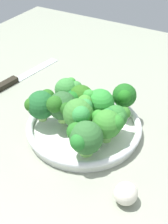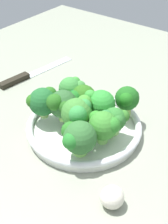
# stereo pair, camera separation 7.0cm
# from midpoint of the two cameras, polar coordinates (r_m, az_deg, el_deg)

# --- Properties ---
(ground_plane) EXTENTS (1.30, 1.30, 0.03)m
(ground_plane) POSITION_cam_midpoint_polar(r_m,az_deg,el_deg) (0.76, 4.16, -3.63)
(ground_plane) COLOR gray
(bowl) EXTENTS (0.27, 0.27, 0.03)m
(bowl) POSITION_cam_midpoint_polar(r_m,az_deg,el_deg) (0.73, 2.76, -2.88)
(bowl) COLOR white
(bowl) RESTS_ON ground_plane
(broccoli_floret_0) EXTENTS (0.06, 0.06, 0.07)m
(broccoli_floret_0) POSITION_cam_midpoint_polar(r_m,az_deg,el_deg) (0.73, 10.61, 2.24)
(broccoli_floret_0) COLOR #87B44D
(broccoli_floret_0) RESTS_ON bowl
(broccoli_floret_1) EXTENTS (0.08, 0.08, 0.08)m
(broccoli_floret_1) POSITION_cam_midpoint_polar(r_m,az_deg,el_deg) (0.62, 2.14, -4.77)
(broccoli_floret_1) COLOR #82C557
(broccoli_floret_1) RESTS_ON bowl
(broccoli_floret_2) EXTENTS (0.08, 0.07, 0.08)m
(broccoli_floret_2) POSITION_cam_midpoint_polar(r_m,az_deg,el_deg) (0.67, 1.64, -0.06)
(broccoli_floret_2) COLOR #99D771
(broccoli_floret_2) RESTS_ON bowl
(broccoli_floret_3) EXTENTS (0.06, 0.06, 0.07)m
(broccoli_floret_3) POSITION_cam_midpoint_polar(r_m,az_deg,el_deg) (0.76, 0.43, 4.23)
(broccoli_floret_3) COLOR #7DBD5C
(broccoli_floret_3) RESTS_ON bowl
(broccoli_floret_4) EXTENTS (0.07, 0.07, 0.07)m
(broccoli_floret_4) POSITION_cam_midpoint_polar(r_m,az_deg,el_deg) (0.72, -4.75, 1.88)
(broccoli_floret_4) COLOR #A0CC6D
(broccoli_floret_4) RESTS_ON bowl
(broccoli_floret_5) EXTENTS (0.07, 0.06, 0.07)m
(broccoli_floret_5) POSITION_cam_midpoint_polar(r_m,az_deg,el_deg) (0.74, 2.23, 2.48)
(broccoli_floret_5) COLOR #7ABC4F
(broccoli_floret_5) RESTS_ON bowl
(broccoli_floret_6) EXTENTS (0.06, 0.07, 0.07)m
(broccoli_floret_6) POSITION_cam_midpoint_polar(r_m,az_deg,el_deg) (0.65, 6.71, -2.47)
(broccoli_floret_6) COLOR #77B753
(broccoli_floret_6) RESTS_ON bowl
(broccoli_floret_7) EXTENTS (0.07, 0.07, 0.08)m
(broccoli_floret_7) POSITION_cam_midpoint_polar(r_m,az_deg,el_deg) (0.70, -1.08, 1.21)
(broccoli_floret_7) COLOR #9DD863
(broccoli_floret_7) RESTS_ON bowl
(broccoli_floret_8) EXTENTS (0.07, 0.07, 0.07)m
(broccoli_floret_8) POSITION_cam_midpoint_polar(r_m,az_deg,el_deg) (0.71, 5.68, 1.43)
(broccoli_floret_8) COLOR #89C966
(broccoli_floret_8) RESTS_ON bowl
(broccoli_floret_9) EXTENTS (0.05, 0.05, 0.06)m
(broccoli_floret_9) POSITION_cam_midpoint_polar(r_m,az_deg,el_deg) (0.67, 8.72, -1.55)
(broccoli_floret_9) COLOR #91D065
(broccoli_floret_9) RESTS_ON bowl
(knife) EXTENTS (0.27, 0.06, 0.01)m
(knife) POSITION_cam_midpoint_polar(r_m,az_deg,el_deg) (0.95, -8.15, 6.56)
(knife) COLOR silver
(knife) RESTS_ON ground_plane
(garlic_bulb) EXTENTS (0.04, 0.04, 0.04)m
(garlic_bulb) POSITION_cam_midpoint_polar(r_m,az_deg,el_deg) (0.59, 8.69, -15.20)
(garlic_bulb) COLOR silver
(garlic_bulb) RESTS_ON ground_plane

